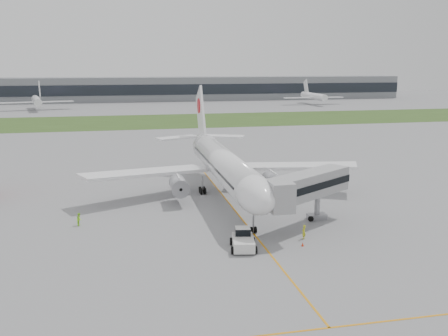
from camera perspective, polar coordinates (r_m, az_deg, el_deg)
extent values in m
plane|color=gray|center=(81.55, 0.58, -4.03)|extent=(600.00, 600.00, 0.00)
cube|color=#31491B|center=(198.53, -7.00, 5.36)|extent=(600.00, 50.00, 0.02)
cube|color=gray|center=(307.38, -8.89, 8.92)|extent=(320.00, 22.00, 14.00)
cube|color=black|center=(296.41, -8.77, 8.82)|extent=(320.00, 0.60, 6.00)
cylinder|color=white|center=(84.01, -0.01, 0.38)|extent=(5.00, 38.00, 5.00)
ellipsoid|color=white|center=(65.56, 3.53, -2.97)|extent=(5.00, 11.00, 5.00)
cube|color=black|center=(64.40, 3.78, -2.41)|extent=(3.20, 1.54, 1.14)
cone|color=white|center=(105.16, -2.50, 3.16)|extent=(5.00, 10.53, 6.16)
cube|color=white|center=(84.57, -8.94, -0.52)|extent=(22.13, 13.52, 1.70)
cube|color=white|center=(89.66, 7.88, 0.22)|extent=(22.13, 13.52, 1.70)
cylinder|color=#ADAEB3|center=(80.91, -5.19, -2.01)|extent=(2.70, 5.20, 2.70)
cylinder|color=#ADAEB3|center=(84.22, 5.68, -1.46)|extent=(2.70, 5.20, 2.70)
cube|color=white|center=(105.98, -2.66, 6.00)|extent=(0.45, 10.90, 12.76)
cylinder|color=red|center=(106.77, -2.76, 7.12)|extent=(0.60, 3.20, 3.20)
cube|color=white|center=(106.86, -5.38, 3.47)|extent=(9.54, 6.34, 0.35)
cube|color=white|center=(108.45, -0.11, 3.65)|extent=(9.54, 6.34, 0.35)
cylinder|color=gray|center=(67.18, 3.37, -6.20)|extent=(0.24, 0.24, 3.10)
cylinder|color=black|center=(87.45, -2.47, -2.57)|extent=(1.40, 1.10, 1.10)
cylinder|color=black|center=(88.69, 1.61, -2.35)|extent=(1.40, 1.10, 1.10)
cube|color=silver|center=(61.84, 2.22, -8.53)|extent=(3.33, 4.99, 1.23)
cube|color=silver|center=(62.64, 2.14, -7.26)|extent=(2.10, 1.94, 1.02)
cube|color=black|center=(62.63, 2.14, -7.22)|extent=(2.16, 2.00, 0.87)
cylinder|color=black|center=(63.32, 0.85, -8.37)|extent=(0.51, 0.97, 0.92)
cylinder|color=black|center=(63.51, 3.37, -8.33)|extent=(0.51, 0.97, 0.92)
cylinder|color=black|center=(60.45, 0.99, -9.38)|extent=(0.51, 0.97, 0.92)
cylinder|color=black|center=(60.65, 3.64, -9.33)|extent=(0.51, 0.97, 0.92)
cube|color=#979799|center=(70.07, 9.51, -1.92)|extent=(15.09, 11.34, 3.38)
cube|color=black|center=(70.07, 9.51, -1.92)|extent=(15.34, 11.55, 1.01)
cube|color=#979799|center=(63.76, 6.45, -3.21)|extent=(2.93, 3.83, 3.83)
cylinder|color=gray|center=(74.00, 10.60, -4.19)|extent=(0.79, 0.79, 4.28)
cube|color=gray|center=(74.50, 10.55, -5.48)|extent=(3.12, 2.78, 0.79)
cylinder|color=black|center=(73.35, 9.89, -5.73)|extent=(0.71, 0.85, 0.79)
cylinder|color=black|center=(75.66, 11.19, -5.23)|extent=(0.71, 0.85, 0.79)
cone|color=red|center=(61.77, 1.21, -9.08)|extent=(0.41, 0.41, 0.56)
cone|color=red|center=(63.70, 8.98, -8.61)|extent=(0.35, 0.35, 0.48)
imported|color=gold|center=(66.02, 9.11, -7.22)|extent=(0.81, 0.80, 1.89)
imported|color=#A5FA29|center=(73.29, -16.21, -5.64)|extent=(0.79, 0.96, 1.80)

